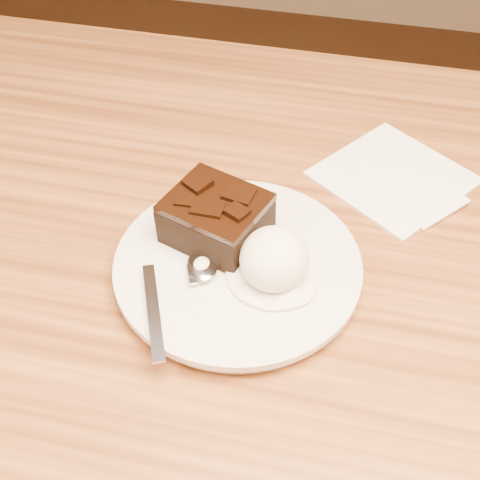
% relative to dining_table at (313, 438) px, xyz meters
% --- Properties ---
extents(dining_table, '(1.20, 0.80, 0.75)m').
position_rel_dining_table_xyz_m(dining_table, '(0.00, 0.00, 0.00)').
color(dining_table, '#5B3217').
rests_on(dining_table, floor).
extents(plate, '(0.24, 0.24, 0.02)m').
position_rel_dining_table_xyz_m(plate, '(-0.10, -0.04, 0.38)').
color(plate, silver).
rests_on(plate, dining_table).
extents(brownie, '(0.11, 0.10, 0.04)m').
position_rel_dining_table_xyz_m(brownie, '(-0.13, -0.01, 0.42)').
color(brownie, black).
rests_on(brownie, plate).
extents(ice_cream_scoop, '(0.07, 0.07, 0.05)m').
position_rel_dining_table_xyz_m(ice_cream_scoop, '(-0.06, -0.05, 0.42)').
color(ice_cream_scoop, white).
rests_on(ice_cream_scoop, plate).
extents(melt_puddle, '(0.09, 0.09, 0.00)m').
position_rel_dining_table_xyz_m(melt_puddle, '(-0.06, -0.05, 0.40)').
color(melt_puddle, white).
rests_on(melt_puddle, plate).
extents(spoon, '(0.09, 0.16, 0.01)m').
position_rel_dining_table_xyz_m(spoon, '(-0.13, -0.06, 0.40)').
color(spoon, silver).
rests_on(spoon, plate).
extents(napkin, '(0.20, 0.20, 0.01)m').
position_rel_dining_table_xyz_m(napkin, '(0.04, 0.14, 0.38)').
color(napkin, white).
rests_on(napkin, dining_table).
extents(crumb_a, '(0.01, 0.01, 0.00)m').
position_rel_dining_table_xyz_m(crumb_a, '(-0.08, -0.05, 0.40)').
color(crumb_a, black).
rests_on(crumb_a, plate).
extents(crumb_b, '(0.01, 0.01, 0.00)m').
position_rel_dining_table_xyz_m(crumb_b, '(-0.11, -0.02, 0.40)').
color(crumb_b, black).
rests_on(crumb_b, plate).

